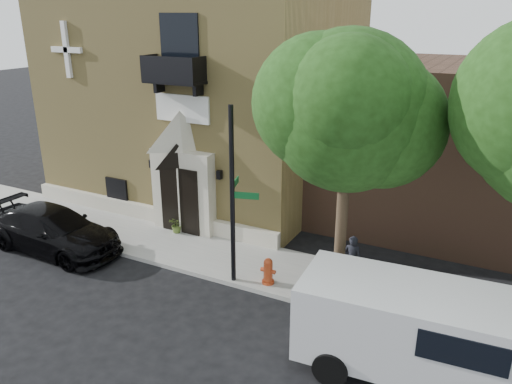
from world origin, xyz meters
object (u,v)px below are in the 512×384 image
Objects in this scene: street_sign at (233,197)px; dumpster at (437,308)px; fire_hydrant at (268,271)px; cargo_van at (430,333)px; pedestrian_near at (352,259)px; black_sedan at (53,230)px.

street_sign is 3.29× the size of dumpster.
fire_hydrant is at bearing -0.99° from street_sign.
cargo_van reaches higher than pedestrian_near.
street_sign is 2.64m from fire_hydrant.
fire_hydrant is (1.06, 0.29, -2.40)m from street_sign.
pedestrian_near reaches higher than fire_hydrant.
fire_hydrant is 0.54× the size of pedestrian_near.
dumpster is (13.16, 1.25, -0.08)m from black_sedan.
fire_hydrant is 5.06m from dumpster.
street_sign is at bearing 21.48° from pedestrian_near.
black_sedan is at bearing 172.50° from cargo_van.
pedestrian_near is at bearing 8.18° from street_sign.
cargo_van is at bearing -32.35° from street_sign.
pedestrian_near is at bearing -75.95° from black_sedan.
fire_hydrant is 0.51× the size of dumpster.
black_sedan is 3.18× the size of dumpster.
pedestrian_near reaches higher than dumpster.
black_sedan is 0.97× the size of street_sign.
pedestrian_near is (-2.83, 3.30, -0.33)m from cargo_van.
dumpster is 3.01m from pedestrian_near.
street_sign is at bearing -81.88° from black_sedan.
dumpster is (6.11, 0.35, -2.26)m from street_sign.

